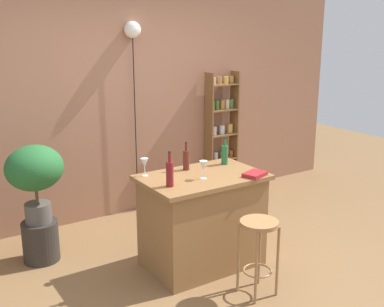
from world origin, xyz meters
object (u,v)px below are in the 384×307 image
object	(u,v)px
cookbook	(255,174)
potted_plant	(35,172)
wine_glass_center	(203,166)
bottle_spirits_clear	(170,173)
bottle_sauce_amber	(225,154)
spice_shelf	(222,133)
bottle_olive_oil	(186,159)
bar_stool	(259,240)
pendant_globe_light	(133,34)
plant_stool	(41,241)
wine_glass_left	(145,163)

from	to	relation	value
cookbook	potted_plant	bearing A→B (deg)	126.17
potted_plant	wine_glass_center	xyz separation A→B (m)	(1.21, -0.99, 0.11)
bottle_spirits_clear	bottle_sauce_amber	xyz separation A→B (m)	(0.78, 0.28, -0.01)
spice_shelf	cookbook	bearing A→B (deg)	-117.78
bottle_olive_oil	wine_glass_center	distance (m)	0.31
bar_stool	bottle_sauce_amber	distance (m)	1.04
bar_stool	bottle_spirits_clear	world-z (taller)	bottle_spirits_clear
spice_shelf	wine_glass_center	distance (m)	2.09
bar_stool	pendant_globe_light	distance (m)	2.75
potted_plant	pendant_globe_light	bearing A→B (deg)	25.27
bar_stool	plant_stool	distance (m)	2.10
bar_stool	spice_shelf	xyz separation A→B (m)	(1.21, 2.17, 0.35)
wine_glass_center	pendant_globe_light	distance (m)	1.97
spice_shelf	bottle_sauce_amber	bearing A→B (deg)	-125.39
plant_stool	potted_plant	xyz separation A→B (m)	(0.00, -0.00, 0.69)
bottle_sauce_amber	wine_glass_left	size ratio (longest dim) A/B	1.65
bottle_olive_oil	bottle_spirits_clear	world-z (taller)	bottle_spirits_clear
potted_plant	bottle_sauce_amber	xyz separation A→B (m)	(1.64, -0.72, 0.10)
spice_shelf	wine_glass_center	bearing A→B (deg)	-130.82
spice_shelf	plant_stool	world-z (taller)	spice_shelf
spice_shelf	pendant_globe_light	size ratio (longest dim) A/B	0.73
spice_shelf	pendant_globe_light	distance (m)	1.76
bottle_spirits_clear	cookbook	distance (m)	0.81
bottle_olive_oil	wine_glass_center	bearing A→B (deg)	-93.13
plant_stool	bottle_sauce_amber	bearing A→B (deg)	-23.76
bar_stool	potted_plant	distance (m)	2.12
bar_stool	potted_plant	world-z (taller)	potted_plant
plant_stool	potted_plant	world-z (taller)	potted_plant
bar_stool	bottle_olive_oil	size ratio (longest dim) A/B	2.45
bottle_spirits_clear	bar_stool	bearing A→B (deg)	-49.14
wine_glass_center	bottle_sauce_amber	bearing A→B (deg)	31.74
spice_shelf	plant_stool	distance (m)	2.71
bar_stool	bottle_spirits_clear	distance (m)	0.92
wine_glass_center	potted_plant	bearing A→B (deg)	140.70
cookbook	wine_glass_left	bearing A→B (deg)	128.54
wine_glass_center	pendant_globe_light	world-z (taller)	pendant_globe_light
spice_shelf	bottle_spirits_clear	size ratio (longest dim) A/B	5.29
spice_shelf	bottle_olive_oil	size ratio (longest dim) A/B	6.07
potted_plant	bottle_olive_oil	size ratio (longest dim) A/B	2.79
bottle_olive_oil	bottle_sauce_amber	distance (m)	0.42
plant_stool	wine_glass_left	distance (m)	1.30
spice_shelf	pendant_globe_light	xyz separation A→B (m)	(-1.22, 0.05, 1.26)
spice_shelf	bottle_sauce_amber	size ratio (longest dim) A/B	6.03
bar_stool	wine_glass_left	xyz separation A→B (m)	(-0.54, 0.95, 0.51)
bar_stool	wine_glass_left	bearing A→B (deg)	119.73
spice_shelf	bottle_olive_oil	distance (m)	1.85
potted_plant	pendant_globe_light	xyz separation A→B (m)	(1.35, 0.64, 1.21)
plant_stool	wine_glass_left	world-z (taller)	wine_glass_left
bottle_olive_oil	wine_glass_left	size ratio (longest dim) A/B	1.64
spice_shelf	wine_glass_left	xyz separation A→B (m)	(-1.76, -1.22, 0.16)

